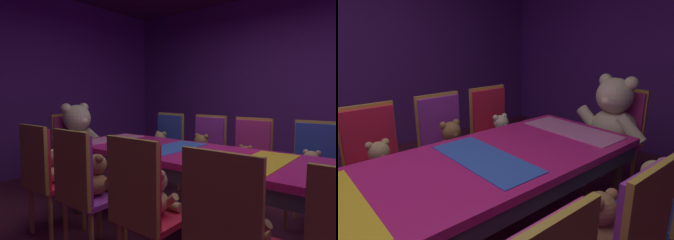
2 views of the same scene
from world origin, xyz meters
The scene contains 22 objects.
ground_plane centered at (0.00, 0.00, 0.00)m, with size 7.90×7.90×0.00m, color #591E33.
wall_back centered at (0.00, 3.20, 1.40)m, with size 5.20×0.12×2.80m, color #59267F.
wall_right centered at (2.60, 0.00, 1.40)m, with size 0.12×6.40×2.80m, color #59267F.
banquet_table centered at (0.00, 0.00, 0.66)m, with size 0.90×3.05×0.75m.
chair_left_1 centered at (-0.86, -0.58, 0.60)m, with size 0.42×0.41×0.98m.
teddy_left_1 centered at (-0.72, -0.58, 0.59)m, with size 0.25×0.32×0.31m.
chair_left_2 centered at (-0.84, 0.02, 0.60)m, with size 0.42×0.41×0.98m.
teddy_left_2 centered at (-0.69, 0.02, 0.59)m, with size 0.25×0.32×0.30m.
chair_left_3 centered at (-0.86, 0.61, 0.60)m, with size 0.42×0.41×0.98m.
teddy_left_3 centered at (-0.71, 0.61, 0.60)m, with size 0.27×0.35×0.33m.
chair_left_4 centered at (-0.86, 1.15, 0.60)m, with size 0.42×0.41×0.98m.
teddy_left_4 centered at (-0.71, 1.15, 0.58)m, with size 0.24×0.31×0.29m.
chair_right_1 centered at (0.87, -0.60, 0.60)m, with size 0.42×0.41×0.98m.
teddy_right_1 centered at (0.73, -0.60, 0.58)m, with size 0.23×0.29×0.28m.
chair_right_2 centered at (0.83, 0.02, 0.60)m, with size 0.42×0.41×0.98m.
teddy_right_2 centered at (0.69, 0.02, 0.57)m, with size 0.21×0.27×0.26m.
chair_right_3 centered at (0.87, 0.57, 0.60)m, with size 0.42×0.41×0.98m.
teddy_right_3 centered at (0.72, 0.57, 0.60)m, with size 0.26×0.34×0.32m.
chair_right_4 centered at (0.85, 1.17, 0.60)m, with size 0.42×0.41×0.98m.
teddy_right_4 centered at (0.71, 1.17, 0.59)m, with size 0.25×0.32×0.30m.
throne_chair centered at (0.00, 2.07, 0.60)m, with size 0.41×0.42×0.98m.
king_teddy_bear centered at (0.00, 1.90, 0.74)m, with size 0.71×0.55×0.67m.
Camera 1 is at (-2.10, -1.20, 1.25)m, focal length 31.23 mm.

